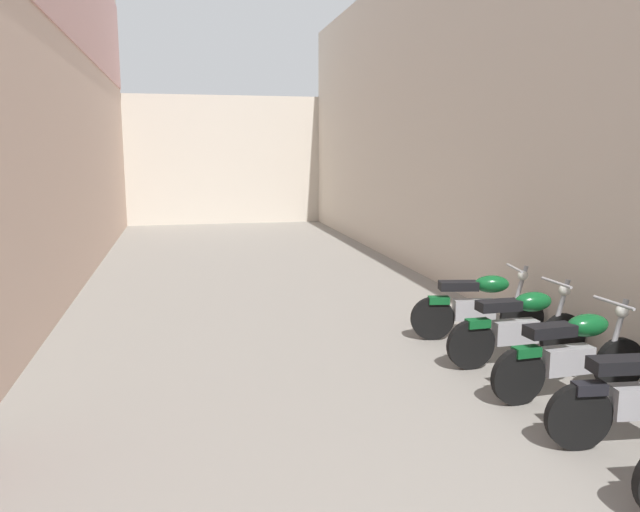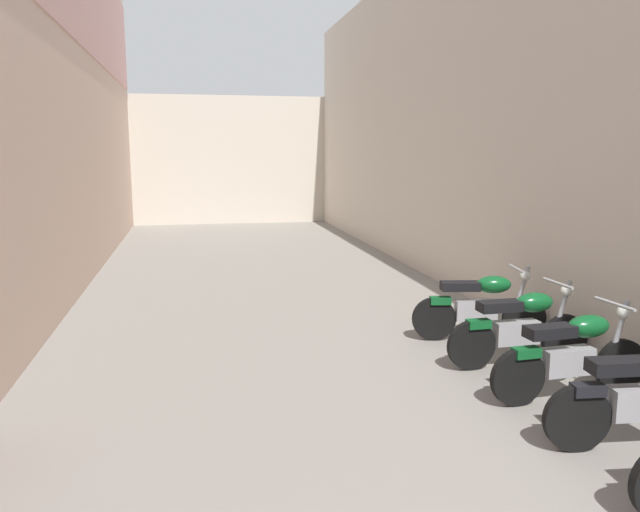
% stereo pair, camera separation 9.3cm
% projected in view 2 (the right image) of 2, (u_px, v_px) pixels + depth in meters
% --- Properties ---
extents(ground_plane, '(38.83, 38.83, 0.00)m').
position_uv_depth(ground_plane, '(290.00, 325.00, 9.31)').
color(ground_plane, gray).
extents(building_left, '(0.45, 22.83, 8.22)m').
position_uv_depth(building_left, '(44.00, 50.00, 9.79)').
color(building_left, beige).
rests_on(building_left, ground).
extents(building_right, '(0.45, 22.83, 6.67)m').
position_uv_depth(building_right, '(465.00, 109.00, 11.40)').
color(building_right, beige).
rests_on(building_right, ground).
extents(building_far_end, '(9.80, 2.00, 4.48)m').
position_uv_depth(building_far_end, '(229.00, 160.00, 22.85)').
color(building_far_end, beige).
rests_on(building_far_end, ground).
extents(motorcycle_fifth, '(1.85, 0.58, 1.04)m').
position_uv_depth(motorcycle_fifth, '(572.00, 353.00, 6.45)').
color(motorcycle_fifth, black).
rests_on(motorcycle_fifth, ground).
extents(motorcycle_sixth, '(1.85, 0.58, 1.04)m').
position_uv_depth(motorcycle_sixth, '(520.00, 326.00, 7.47)').
color(motorcycle_sixth, black).
rests_on(motorcycle_sixth, ground).
extents(motorcycle_seventh, '(1.83, 0.58, 1.04)m').
position_uv_depth(motorcycle_seventh, '(480.00, 304.00, 8.50)').
color(motorcycle_seventh, black).
rests_on(motorcycle_seventh, ground).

